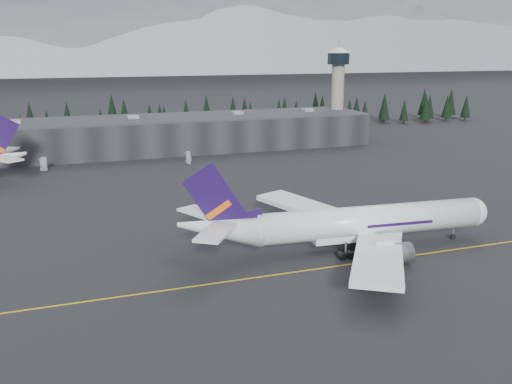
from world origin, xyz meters
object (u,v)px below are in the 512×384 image
object	(u,v)px
terminal	(161,134)
gse_vehicle_b	(189,162)
control_tower	(338,83)
jet_main	(343,224)
gse_vehicle_a	(44,169)

from	to	relation	value
terminal	gse_vehicle_b	distance (m)	29.49
control_tower	jet_main	size ratio (longest dim) A/B	0.60
gse_vehicle_b	control_tower	bearing A→B (deg)	85.78
jet_main	gse_vehicle_a	distance (m)	109.87
control_tower	jet_main	world-z (taller)	control_tower
terminal	control_tower	size ratio (longest dim) A/B	4.24
terminal	jet_main	size ratio (longest dim) A/B	2.53
jet_main	gse_vehicle_a	bearing A→B (deg)	124.18
jet_main	gse_vehicle_b	distance (m)	91.47
terminal	jet_main	bearing A→B (deg)	-84.09
terminal	gse_vehicle_b	bearing A→B (deg)	-82.61
terminal	control_tower	world-z (taller)	control_tower
terminal	gse_vehicle_a	size ratio (longest dim) A/B	34.47
jet_main	gse_vehicle_a	xyz separation A→B (m)	(-54.01, 95.57, -4.59)
terminal	control_tower	xyz separation A→B (m)	(75.00, 3.00, 17.11)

